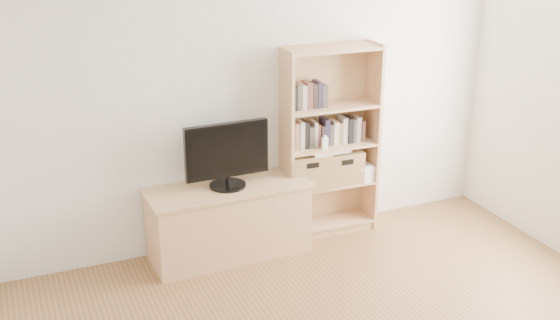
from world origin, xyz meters
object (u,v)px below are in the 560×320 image
tv_stand (229,222)px  basket_right (340,166)px  baby_monitor (325,143)px  laptop (327,149)px  bookshelf (330,142)px  television (227,155)px  basket_left (306,169)px

tv_stand → basket_right: size_ratio=3.76×
baby_monitor → laptop: baby_monitor is taller
tv_stand → bookshelf: bearing=3.9°
tv_stand → television: bearing=0.0°
bookshelf → laptop: bookshelf is taller
bookshelf → television: (-0.97, -0.09, 0.05)m
basket_right → laptop: size_ratio=1.00×
basket_right → baby_monitor: bearing=-155.9°
tv_stand → basket_left: 0.82m
baby_monitor → basket_left: baby_monitor is taller
baby_monitor → laptop: 0.13m
bookshelf → tv_stand: bearing=-173.0°
bookshelf → basket_left: bearing=-178.8°
tv_stand → baby_monitor: baby_monitor is taller
bookshelf → laptop: 0.07m
television → basket_left: (0.75, 0.10, -0.28)m
tv_stand → television: (0.00, 0.00, 0.60)m
baby_monitor → basket_right: 0.34m
bookshelf → laptop: bearing=-152.0°
basket_left → laptop: 0.25m
basket_left → laptop: (0.19, -0.02, 0.17)m
tv_stand → laptop: (0.94, 0.08, 0.49)m
television → basket_left: bearing=6.0°
basket_left → laptop: laptop is taller
bookshelf → television: bearing=-173.0°
tv_stand → basket_right: (1.08, 0.09, 0.31)m
baby_monitor → laptop: size_ratio=0.29×
basket_left → television: bearing=-170.3°
tv_stand → basket_right: bearing=3.0°
bookshelf → basket_right: bookshelf is taller
baby_monitor → bookshelf: bearing=42.2°
tv_stand → bookshelf: bookshelf is taller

